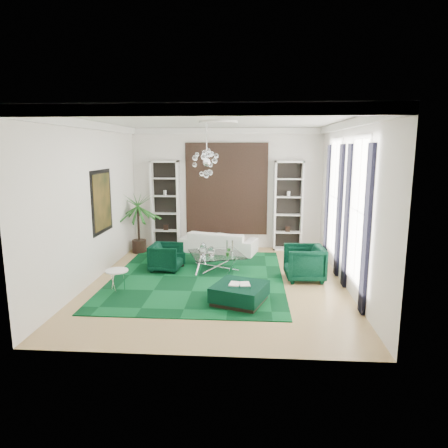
# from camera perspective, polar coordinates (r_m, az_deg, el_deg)

# --- Properties ---
(floor) EXTENTS (6.00, 7.00, 0.02)m
(floor) POSITION_cam_1_polar(r_m,az_deg,el_deg) (9.73, -0.93, -8.32)
(floor) COLOR tan
(floor) RESTS_ON ground
(ceiling) EXTENTS (6.00, 7.00, 0.02)m
(ceiling) POSITION_cam_1_polar(r_m,az_deg,el_deg) (9.22, -1.01, 14.73)
(ceiling) COLOR white
(ceiling) RESTS_ON ground
(wall_back) EXTENTS (6.00, 0.02, 3.80)m
(wall_back) POSITION_cam_1_polar(r_m,az_deg,el_deg) (12.76, 0.38, 5.04)
(wall_back) COLOR white
(wall_back) RESTS_ON ground
(wall_front) EXTENTS (6.00, 0.02, 3.80)m
(wall_front) POSITION_cam_1_polar(r_m,az_deg,el_deg) (5.85, -3.89, -1.82)
(wall_front) COLOR white
(wall_front) RESTS_ON ground
(wall_left) EXTENTS (0.02, 7.00, 3.80)m
(wall_left) POSITION_cam_1_polar(r_m,az_deg,el_deg) (10.00, -18.44, 2.90)
(wall_left) COLOR white
(wall_left) RESTS_ON ground
(wall_right) EXTENTS (0.02, 7.00, 3.80)m
(wall_right) POSITION_cam_1_polar(r_m,az_deg,el_deg) (9.52, 17.42, 2.58)
(wall_right) COLOR white
(wall_right) RESTS_ON ground
(crown_molding) EXTENTS (6.00, 7.00, 0.18)m
(crown_molding) POSITION_cam_1_polar(r_m,az_deg,el_deg) (9.21, -1.00, 14.04)
(crown_molding) COLOR white
(crown_molding) RESTS_ON ceiling
(ceiling_medallion) EXTENTS (0.90, 0.90, 0.05)m
(ceiling_medallion) POSITION_cam_1_polar(r_m,az_deg,el_deg) (9.52, -0.85, 14.36)
(ceiling_medallion) COLOR white
(ceiling_medallion) RESTS_ON ceiling
(tapestry) EXTENTS (2.50, 0.06, 2.80)m
(tapestry) POSITION_cam_1_polar(r_m,az_deg,el_deg) (12.71, 0.36, 5.01)
(tapestry) COLOR black
(tapestry) RESTS_ON wall_back
(shelving_left) EXTENTS (0.90, 0.38, 2.80)m
(shelving_left) POSITION_cam_1_polar(r_m,az_deg,el_deg) (12.89, -8.37, 2.74)
(shelving_left) COLOR white
(shelving_left) RESTS_ON floor
(shelving_right) EXTENTS (0.90, 0.38, 2.80)m
(shelving_right) POSITION_cam_1_polar(r_m,az_deg,el_deg) (12.65, 9.17, 2.57)
(shelving_right) COLOR white
(shelving_right) RESTS_ON floor
(painting) EXTENTS (0.04, 1.30, 1.60)m
(painting) POSITION_cam_1_polar(r_m,az_deg,el_deg) (10.55, -17.00, 3.09)
(painting) COLOR black
(painting) RESTS_ON wall_left
(window_near) EXTENTS (0.03, 1.10, 2.90)m
(window_near) POSITION_cam_1_polar(r_m,az_deg,el_deg) (8.65, 18.65, 1.74)
(window_near) COLOR white
(window_near) RESTS_ON wall_right
(curtain_near_a) EXTENTS (0.07, 0.30, 3.25)m
(curtain_near_a) POSITION_cam_1_polar(r_m,az_deg,el_deg) (7.94, 19.70, -0.93)
(curtain_near_a) COLOR black
(curtain_near_a) RESTS_ON floor
(curtain_near_b) EXTENTS (0.07, 0.30, 3.25)m
(curtain_near_b) POSITION_cam_1_polar(r_m,az_deg,el_deg) (9.43, 17.18, 0.98)
(curtain_near_b) COLOR black
(curtain_near_b) RESTS_ON floor
(window_far) EXTENTS (0.03, 1.10, 2.90)m
(window_far) POSITION_cam_1_polar(r_m,az_deg,el_deg) (10.97, 15.53, 3.70)
(window_far) COLOR white
(window_far) RESTS_ON wall_right
(curtain_far_a) EXTENTS (0.07, 0.30, 3.25)m
(curtain_far_a) POSITION_cam_1_polar(r_m,az_deg,el_deg) (10.23, 16.12, 1.78)
(curtain_far_a) COLOR black
(curtain_far_a) RESTS_ON floor
(curtain_far_b) EXTENTS (0.07, 0.30, 3.25)m
(curtain_far_b) POSITION_cam_1_polar(r_m,az_deg,el_deg) (11.75, 14.55, 2.97)
(curtain_far_b) COLOR black
(curtain_far_b) RESTS_ON floor
(rug) EXTENTS (4.20, 5.00, 0.02)m
(rug) POSITION_cam_1_polar(r_m,az_deg,el_deg) (10.07, -3.77, -7.56)
(rug) COLOR black
(rug) RESTS_ON floor
(sofa) EXTENTS (2.44, 1.44, 0.67)m
(sofa) POSITION_cam_1_polar(r_m,az_deg,el_deg) (12.30, -0.73, -2.58)
(sofa) COLOR white
(sofa) RESTS_ON floor
(armchair_left) EXTENTS (0.84, 0.82, 0.72)m
(armchair_left) POSITION_cam_1_polar(r_m,az_deg,el_deg) (10.62, -8.25, -4.71)
(armchair_left) COLOR black
(armchair_left) RESTS_ON floor
(armchair_right) EXTENTS (0.98, 0.95, 0.85)m
(armchair_right) POSITION_cam_1_polar(r_m,az_deg,el_deg) (9.96, 11.39, -5.47)
(armchair_right) COLOR black
(armchair_right) RESTS_ON floor
(coffee_table) EXTENTS (1.64, 1.64, 0.44)m
(coffee_table) POSITION_cam_1_polar(r_m,az_deg,el_deg) (10.59, -1.08, -5.41)
(coffee_table) COLOR white
(coffee_table) RESTS_ON floor
(ottoman_side) EXTENTS (1.17, 1.17, 0.40)m
(ottoman_side) POSITION_cam_1_polar(r_m,az_deg,el_deg) (11.21, -8.29, -4.73)
(ottoman_side) COLOR black
(ottoman_side) RESTS_ON floor
(ottoman_front) EXTENTS (1.28, 1.28, 0.40)m
(ottoman_front) POSITION_cam_1_polar(r_m,az_deg,el_deg) (8.42, 2.24, -9.91)
(ottoman_front) COLOR black
(ottoman_front) RESTS_ON floor
(book) EXTENTS (0.43, 0.29, 0.03)m
(book) POSITION_cam_1_polar(r_m,az_deg,el_deg) (8.35, 2.25, -8.52)
(book) COLOR white
(book) RESTS_ON ottoman_front
(side_table) EXTENTS (0.65, 0.65, 0.49)m
(side_table) POSITION_cam_1_polar(r_m,az_deg,el_deg) (9.34, -15.03, -7.89)
(side_table) COLOR white
(side_table) RESTS_ON floor
(palm) EXTENTS (1.87, 1.87, 2.36)m
(palm) POSITION_cam_1_polar(r_m,az_deg,el_deg) (12.44, -12.17, 1.29)
(palm) COLOR #21631F
(palm) RESTS_ON floor
(chandelier) EXTENTS (0.91, 0.91, 0.66)m
(chandelier) POSITION_cam_1_polar(r_m,az_deg,el_deg) (9.32, -2.48, 8.77)
(chandelier) COLOR white
(chandelier) RESTS_ON ceiling
(table_plant) EXTENTS (0.14, 0.12, 0.23)m
(table_plant) POSITION_cam_1_polar(r_m,az_deg,el_deg) (10.22, 0.60, -4.04)
(table_plant) COLOR #21631F
(table_plant) RESTS_ON coffee_table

